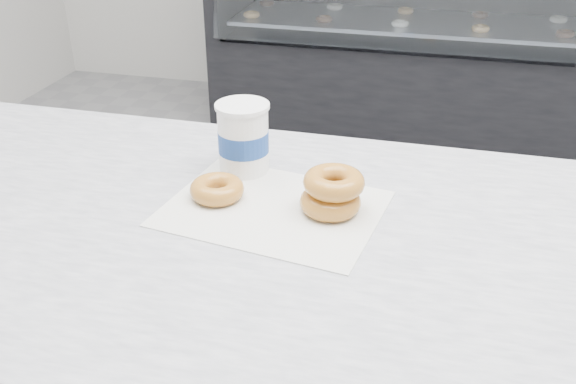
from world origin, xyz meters
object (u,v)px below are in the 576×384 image
at_px(display_case, 439,39).
at_px(donut_single, 217,189).
at_px(donut_stack, 332,192).
at_px(coffee_cup, 243,137).

height_order(display_case, donut_single, display_case).
distance_m(donut_stack, coffee_cup, 0.21).
distance_m(display_case, donut_stack, 2.68).
bearing_deg(coffee_cup, donut_stack, -16.08).
height_order(donut_stack, coffee_cup, coffee_cup).
relative_size(display_case, donut_single, 26.36).
xyz_separation_m(donut_single, donut_stack, (0.19, 0.00, 0.02)).
relative_size(donut_single, donut_stack, 0.68).
xyz_separation_m(display_case, coffee_cup, (-0.28, -2.54, 0.47)).
height_order(display_case, donut_stack, display_case).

